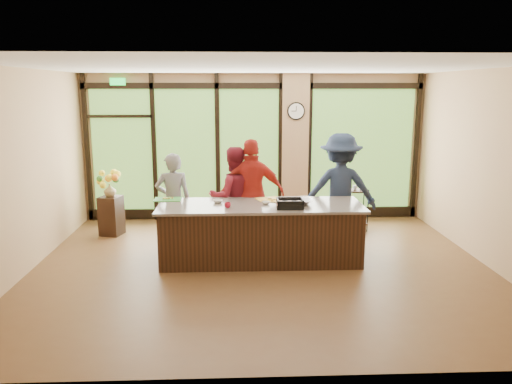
{
  "coord_description": "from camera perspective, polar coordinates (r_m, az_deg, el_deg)",
  "views": [
    {
      "loc": [
        -0.39,
        -7.29,
        2.71
      ],
      "look_at": [
        -0.07,
        0.4,
        1.1
      ],
      "focal_mm": 35.0,
      "sensor_mm": 36.0,
      "label": 1
    }
  ],
  "objects": [
    {
      "name": "floor",
      "position": [
        7.79,
        0.63,
        -8.54
      ],
      "size": [
        7.0,
        7.0,
        0.0
      ],
      "primitive_type": "plane",
      "color": "brown",
      "rests_on": "ground"
    },
    {
      "name": "ceiling",
      "position": [
        7.31,
        0.68,
        14.1
      ],
      "size": [
        7.0,
        7.0,
        0.0
      ],
      "primitive_type": "plane",
      "rotation": [
        3.14,
        0.0,
        0.0
      ],
      "color": "white",
      "rests_on": "back_wall"
    },
    {
      "name": "back_wall",
      "position": [
        10.37,
        -0.24,
        5.12
      ],
      "size": [
        7.0,
        0.0,
        7.0
      ],
      "primitive_type": "plane",
      "rotation": [
        1.57,
        0.0,
        0.0
      ],
      "color": "tan",
      "rests_on": "floor"
    },
    {
      "name": "left_wall",
      "position": [
        8.02,
        -25.21,
        2.01
      ],
      "size": [
        0.0,
        6.0,
        6.0
      ],
      "primitive_type": "plane",
      "rotation": [
        1.57,
        0.0,
        1.57
      ],
      "color": "tan",
      "rests_on": "floor"
    },
    {
      "name": "right_wall",
      "position": [
        8.36,
        25.4,
        2.35
      ],
      "size": [
        0.0,
        6.0,
        6.0
      ],
      "primitive_type": "plane",
      "rotation": [
        1.57,
        0.0,
        -1.57
      ],
      "color": "tan",
      "rests_on": "floor"
    },
    {
      "name": "window_wall",
      "position": [
        10.35,
        0.68,
        4.51
      ],
      "size": [
        6.9,
        0.12,
        3.0
      ],
      "color": "tan",
      "rests_on": "floor"
    },
    {
      "name": "island_base",
      "position": [
        7.93,
        0.52,
        -4.8
      ],
      "size": [
        3.1,
        1.0,
        0.88
      ],
      "primitive_type": "cube",
      "color": "black",
      "rests_on": "floor"
    },
    {
      "name": "countertop",
      "position": [
        7.81,
        0.52,
        -1.57
      ],
      "size": [
        3.2,
        1.1,
        0.04
      ],
      "primitive_type": "cube",
      "color": "slate",
      "rests_on": "island_base"
    },
    {
      "name": "wall_clock",
      "position": [
        10.25,
        4.6,
        9.21
      ],
      "size": [
        0.36,
        0.04,
        0.36
      ],
      "color": "black",
      "rests_on": "window_wall"
    },
    {
      "name": "cook_left",
      "position": [
        8.6,
        -9.43,
        -1.01
      ],
      "size": [
        0.65,
        0.48,
        1.65
      ],
      "primitive_type": "imported",
      "rotation": [
        0.0,
        0.0,
        3.29
      ],
      "color": "slate",
      "rests_on": "floor"
    },
    {
      "name": "cook_midleft",
      "position": [
        8.57,
        -2.6,
        -0.59
      ],
      "size": [
        0.96,
        0.81,
        1.74
      ],
      "primitive_type": "imported",
      "rotation": [
        0.0,
        0.0,
        3.34
      ],
      "color": "maroon",
      "rests_on": "floor"
    },
    {
      "name": "cook_midright",
      "position": [
        8.49,
        -0.43,
        -0.23
      ],
      "size": [
        1.12,
        0.51,
        1.88
      ],
      "primitive_type": "imported",
      "rotation": [
        0.0,
        0.0,
        3.19
      ],
      "color": "#A9221A",
      "rests_on": "floor"
    },
    {
      "name": "cook_right",
      "position": [
        8.79,
        9.59,
        0.28
      ],
      "size": [
        1.35,
        0.88,
        1.95
      ],
      "primitive_type": "imported",
      "rotation": [
        0.0,
        0.0,
        3.01
      ],
      "color": "#1C273E",
      "rests_on": "floor"
    },
    {
      "name": "roasting_pan",
      "position": [
        7.59,
        3.9,
        -1.57
      ],
      "size": [
        0.41,
        0.33,
        0.07
      ],
      "primitive_type": "cube",
      "rotation": [
        0.0,
        0.0,
        -0.04
      ],
      "color": "black",
      "rests_on": "countertop"
    },
    {
      "name": "mixing_bowl",
      "position": [
        7.84,
        5.24,
        -1.13
      ],
      "size": [
        0.41,
        0.41,
        0.08
      ],
      "primitive_type": "imported",
      "rotation": [
        0.0,
        0.0,
        -0.3
      ],
      "color": "silver",
      "rests_on": "countertop"
    },
    {
      "name": "cutting_board_left",
      "position": [
        8.26,
        -10.07,
        -0.83
      ],
      "size": [
        0.44,
        0.33,
        0.01
      ],
      "primitive_type": "cube",
      "rotation": [
        0.0,
        0.0,
        0.01
      ],
      "color": "green",
      "rests_on": "countertop"
    },
    {
      "name": "cutting_board_center",
      "position": [
        8.16,
        1.51,
        -0.81
      ],
      "size": [
        0.47,
        0.41,
        0.01
      ],
      "primitive_type": "cube",
      "rotation": [
        0.0,
        0.0,
        0.32
      ],
      "color": "gold",
      "rests_on": "countertop"
    },
    {
      "name": "cutting_board_right",
      "position": [
        8.08,
        2.46,
        -0.95
      ],
      "size": [
        0.39,
        0.31,
        0.01
      ],
      "primitive_type": "cube",
      "rotation": [
        0.0,
        0.0,
        -0.13
      ],
      "color": "gold",
      "rests_on": "countertop"
    },
    {
      "name": "prep_bowl_near",
      "position": [
        7.94,
        -4.38,
        -1.07
      ],
      "size": [
        0.16,
        0.16,
        0.05
      ],
      "primitive_type": "imported",
      "rotation": [
        0.0,
        0.0,
        0.04
      ],
      "color": "white",
      "rests_on": "countertop"
    },
    {
      "name": "prep_bowl_mid",
      "position": [
        7.83,
        1.12,
        -1.24
      ],
      "size": [
        0.16,
        0.16,
        0.04
      ],
      "primitive_type": "imported",
      "rotation": [
        0.0,
        0.0,
        0.28
      ],
      "color": "white",
      "rests_on": "countertop"
    },
    {
      "name": "prep_bowl_far",
      "position": [
        8.26,
        5.57,
        -0.64
      ],
      "size": [
        0.17,
        0.17,
        0.03
      ],
      "primitive_type": "imported",
      "rotation": [
        0.0,
        0.0,
        0.25
      ],
      "color": "white",
      "rests_on": "countertop"
    },
    {
      "name": "red_ramekin",
      "position": [
        7.6,
        -3.26,
        -1.52
      ],
      "size": [
        0.11,
        0.11,
        0.08
      ],
      "primitive_type": "imported",
      "rotation": [
        0.0,
        0.0,
        -0.1
      ],
      "color": "#A71028",
      "rests_on": "countertop"
    },
    {
      "name": "flower_stand",
      "position": [
        9.72,
        -16.2,
        -2.61
      ],
      "size": [
        0.45,
        0.45,
        0.73
      ],
      "primitive_type": "cube",
      "rotation": [
        0.0,
        0.0,
        -0.27
      ],
      "color": "black",
      "rests_on": "floor"
    },
    {
      "name": "flower_vase",
      "position": [
        9.62,
        -16.36,
        0.19
      ],
      "size": [
        0.29,
        0.29,
        0.24
      ],
      "primitive_type": "imported",
      "rotation": [
        0.0,
        0.0,
        -0.32
      ],
      "color": "olive",
      "rests_on": "flower_stand"
    },
    {
      "name": "bar_cart",
      "position": [
        9.78,
        10.77,
        -1.28
      ],
      "size": [
        0.69,
        0.46,
        0.88
      ],
      "rotation": [
        0.0,
        0.0,
        -0.14
      ],
      "color": "black",
      "rests_on": "floor"
    }
  ]
}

